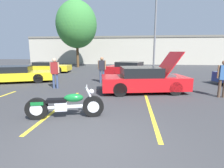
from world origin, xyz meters
The scene contains 14 objects.
ground_plane centered at (0.00, 0.00, 0.00)m, with size 80.00×80.00×0.00m, color #38383A.
parking_stripe_middle centered at (-1.70, 2.50, 0.00)m, with size 0.12×4.51×0.01m, color yellow.
parking_stripe_back centered at (1.59, 2.50, 0.00)m, with size 0.12×4.51×0.01m, color yellow.
far_building centered at (0.00, 26.41, 2.34)m, with size 32.00×4.20×4.40m.
light_pole centered at (3.12, 14.00, 4.54)m, with size 1.21×0.28×8.30m.
tree_background centered at (-5.99, 18.65, 5.29)m, with size 5.02×5.02×8.19m.
motorcycle centered at (-1.08, 1.55, 0.40)m, with size 2.31×0.88×0.97m.
show_car_hood_open centered at (1.54, 5.36, 0.61)m, with size 4.44×2.55×2.02m.
parked_car_mid_right_row centered at (0.87, 10.66, 0.59)m, with size 4.50×3.17×1.20m.
parked_car_mid_left_row centered at (-6.76, 7.41, 0.52)m, with size 5.05×3.48×1.07m.
parked_car_left_row centered at (-7.32, 12.95, 0.51)m, with size 4.48×2.21×1.03m.
spectator_near_motorcycle centered at (4.91, 4.67, 0.98)m, with size 0.52×0.22×1.65m.
spectator_by_show_car centered at (-1.00, 7.77, 0.99)m, with size 0.52×0.22×1.67m.
spectator_midground centered at (-3.25, 5.68, 0.99)m, with size 0.52×0.22×1.67m.
Camera 1 is at (0.91, -3.39, 2.03)m, focal length 28.00 mm.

